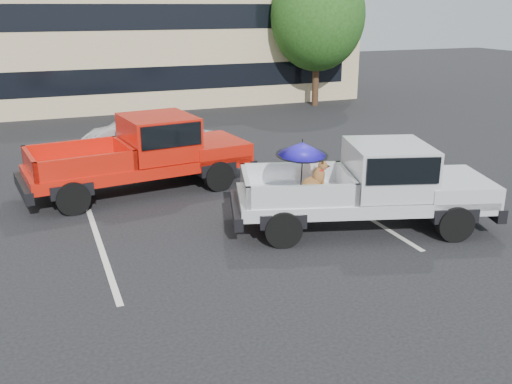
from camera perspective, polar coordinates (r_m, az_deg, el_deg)
ground at (r=10.92m, az=2.02°, el=-7.31°), size 90.00×90.00×0.00m
stripe_left at (r=12.02m, az=-15.22°, el=-5.48°), size 0.12×5.00×0.01m
stripe_right at (r=13.86m, az=10.15°, el=-1.91°), size 0.12×5.00×0.01m
motel_building at (r=30.64m, az=-10.60°, el=15.11°), size 20.40×8.40×6.30m
tree_right at (r=28.19m, az=6.18°, el=17.10°), size 4.46×4.46×6.78m
tree_back at (r=34.50m, az=-4.92°, el=17.66°), size 4.68×4.68×7.11m
silver_pickup at (r=12.66m, az=11.98°, el=1.04°), size 6.01×3.49×2.06m
red_pickup at (r=15.29m, az=-10.27°, el=4.18°), size 6.17×2.80×1.96m
silver_sedan at (r=17.66m, az=-9.76°, el=4.89°), size 4.58×2.90×1.43m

